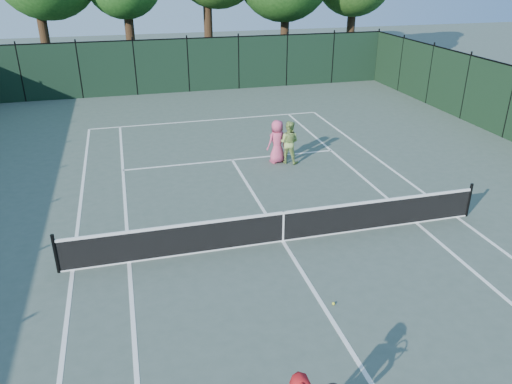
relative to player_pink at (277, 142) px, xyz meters
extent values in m
plane|color=#46564B|center=(-1.60, -5.74, -0.82)|extent=(90.00, 90.00, 0.00)
cube|color=white|center=(-7.09, -5.74, -0.82)|extent=(0.10, 23.77, 0.01)
cube|color=white|center=(3.88, -5.74, -0.82)|extent=(0.10, 23.77, 0.01)
cube|color=white|center=(-5.72, -5.74, -0.82)|extent=(0.10, 23.77, 0.01)
cube|color=white|center=(2.51, -5.74, -0.82)|extent=(0.10, 23.77, 0.01)
cube|color=white|center=(-1.60, 6.14, -0.82)|extent=(10.97, 0.10, 0.01)
cube|color=white|center=(-1.60, 0.66, -0.82)|extent=(8.23, 0.10, 0.01)
cube|color=white|center=(-1.60, -5.74, -0.82)|extent=(0.10, 12.80, 0.01)
cube|color=black|center=(-1.60, -5.74, -0.37)|extent=(11.60, 0.03, 0.85)
cube|color=white|center=(-1.60, -5.74, 0.05)|extent=(11.60, 0.05, 0.07)
cube|color=white|center=(-1.60, -5.74, -0.80)|extent=(11.60, 0.05, 0.04)
cube|color=white|center=(-1.60, -5.74, -0.37)|extent=(0.05, 0.04, 0.91)
cylinder|color=black|center=(-7.40, -5.74, -0.29)|extent=(0.09, 0.09, 1.06)
cylinder|color=black|center=(4.20, -5.74, -0.29)|extent=(0.09, 0.09, 1.06)
cube|color=black|center=(-1.60, 12.26, 0.68)|extent=(24.00, 0.05, 3.00)
cylinder|color=black|center=(-9.60, 16.26, 1.58)|extent=(0.56, 0.56, 4.80)
cylinder|color=black|center=(-4.60, 16.06, 1.33)|extent=(0.56, 0.56, 4.30)
cylinder|color=black|center=(0.40, 16.56, 1.68)|extent=(0.56, 0.56, 5.00)
cylinder|color=black|center=(5.40, 15.86, 1.48)|extent=(0.56, 0.56, 4.60)
cylinder|color=black|center=(10.40, 16.36, 1.38)|extent=(0.56, 0.56, 4.40)
imported|color=#D04970|center=(0.00, 0.00, 0.00)|extent=(0.93, 0.75, 1.65)
imported|color=#8FAE57|center=(0.41, -0.15, -0.01)|extent=(1.00, 0.95, 1.63)
sphere|color=yellow|center=(-1.36, -8.70, -0.79)|extent=(0.07, 0.07, 0.07)
camera|label=1|loc=(-5.38, -16.99, 6.14)|focal=35.00mm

